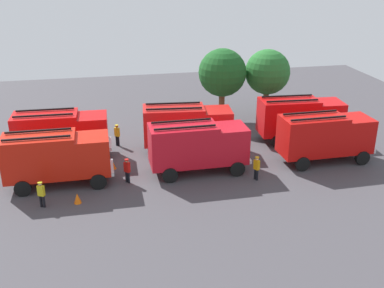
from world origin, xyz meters
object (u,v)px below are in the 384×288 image
(fire_truck_2, at_px, (325,135))
(firefighter_0, at_px, (117,134))
(traffic_cone_1, at_px, (113,165))
(tree_1, at_px, (267,72))
(firefighter_1, at_px, (41,193))
(firefighter_4, at_px, (127,169))
(firefighter_2, at_px, (257,167))
(traffic_cone_0, at_px, (77,198))
(fire_truck_3, at_px, (61,132))
(tree_0, at_px, (222,73))
(fire_truck_0, at_px, (56,156))
(firefighter_3, at_px, (153,127))
(fire_truck_1, at_px, (198,145))
(fire_truck_4, at_px, (187,125))
(fire_truck_5, at_px, (300,117))

(fire_truck_2, bearing_deg, firefighter_0, 156.28)
(traffic_cone_1, bearing_deg, tree_1, 31.02)
(firefighter_1, relative_size, firefighter_4, 0.98)
(firefighter_0, bearing_deg, tree_1, 153.71)
(firefighter_2, relative_size, traffic_cone_0, 2.54)
(traffic_cone_0, bearing_deg, fire_truck_3, 99.58)
(fire_truck_2, bearing_deg, firefighter_1, -173.02)
(tree_0, bearing_deg, fire_truck_2, -64.23)
(fire_truck_0, relative_size, fire_truck_3, 0.99)
(fire_truck_0, relative_size, firefighter_2, 4.11)
(firefighter_3, xyz_separation_m, traffic_cone_1, (-3.69, -5.86, -0.67))
(firefighter_1, bearing_deg, firefighter_0, -2.59)
(fire_truck_1, height_order, traffic_cone_0, fire_truck_1)
(fire_truck_4, bearing_deg, firefighter_2, -53.09)
(fire_truck_3, bearing_deg, fire_truck_5, 0.94)
(fire_truck_3, xyz_separation_m, firefighter_3, (7.43, 3.08, -1.18))
(fire_truck_1, distance_m, fire_truck_2, 9.83)
(tree_1, bearing_deg, firefighter_2, -112.29)
(firefighter_0, xyz_separation_m, tree_0, (10.10, 4.45, 3.60))
(firefighter_0, relative_size, traffic_cone_0, 2.65)
(fire_truck_1, relative_size, traffic_cone_1, 12.30)
(fire_truck_4, relative_size, firefighter_4, 4.17)
(firefighter_3, height_order, traffic_cone_1, firefighter_3)
(fire_truck_1, relative_size, firefighter_0, 3.95)
(tree_1, bearing_deg, fire_truck_3, -161.48)
(fire_truck_5, relative_size, tree_0, 1.06)
(firefighter_3, relative_size, tree_1, 0.26)
(fire_truck_0, height_order, firefighter_2, fire_truck_0)
(fire_truck_1, height_order, firefighter_1, fire_truck_1)
(fire_truck_5, height_order, firefighter_4, fire_truck_5)
(fire_truck_0, xyz_separation_m, firefighter_2, (13.61, -2.00, -1.16))
(firefighter_4, distance_m, tree_0, 15.43)
(fire_truck_3, relative_size, firefighter_0, 3.97)
(traffic_cone_1, bearing_deg, fire_truck_4, 21.50)
(fire_truck_0, bearing_deg, fire_truck_4, 22.86)
(firefighter_1, height_order, traffic_cone_1, firefighter_1)
(firefighter_4, bearing_deg, firefighter_2, -53.49)
(fire_truck_4, bearing_deg, firefighter_3, 129.63)
(firefighter_1, bearing_deg, fire_truck_2, -55.16)
(firefighter_0, bearing_deg, firefighter_1, 17.00)
(firefighter_0, bearing_deg, traffic_cone_1, 39.00)
(firefighter_4, relative_size, tree_1, 0.27)
(tree_0, bearing_deg, firefighter_1, -138.06)
(fire_truck_2, bearing_deg, tree_0, 114.52)
(fire_truck_2, xyz_separation_m, firefighter_3, (-12.17, 7.68, -1.18))
(tree_0, xyz_separation_m, traffic_cone_0, (-13.14, -13.67, -4.29))
(firefighter_1, relative_size, firefighter_2, 0.99)
(fire_truck_1, height_order, fire_truck_2, same)
(firefighter_1, xyz_separation_m, traffic_cone_0, (2.15, 0.07, -0.64))
(fire_truck_1, xyz_separation_m, fire_truck_4, (0.01, 4.16, 0.00))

